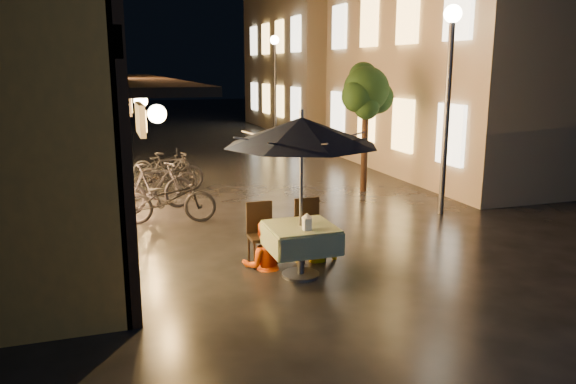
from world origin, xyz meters
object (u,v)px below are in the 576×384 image
object	(u,v)px
streetlamp_near	(449,73)
table_lantern	(307,221)
cafe_table	(301,238)
bicycle_0	(168,199)
patio_umbrella	(301,132)
person_orange	(264,222)
person_yellow	(316,219)

from	to	relation	value
streetlamp_near	table_lantern	size ratio (longest dim) A/B	16.92
cafe_table	table_lantern	size ratio (longest dim) A/B	3.96
bicycle_0	patio_umbrella	bearing A→B (deg)	-147.72
streetlamp_near	table_lantern	distance (m)	5.26
table_lantern	person_orange	xyz separation A→B (m)	(-0.41, 0.79, -0.19)
streetlamp_near	bicycle_0	world-z (taller)	streetlamp_near
patio_umbrella	person_yellow	size ratio (longest dim) A/B	1.78
cafe_table	person_orange	xyz separation A→B (m)	(-0.41, 0.53, 0.14)
cafe_table	person_orange	distance (m)	0.68
cafe_table	person_yellow	xyz separation A→B (m)	(0.47, 0.58, 0.10)
person_orange	person_yellow	xyz separation A→B (m)	(0.88, 0.05, -0.03)
table_lantern	person_yellow	bearing A→B (deg)	60.76
person_yellow	person_orange	bearing A→B (deg)	4.68
cafe_table	person_orange	size ratio (longest dim) A/B	0.68
cafe_table	patio_umbrella	distance (m)	1.56
table_lantern	person_orange	distance (m)	0.91
streetlamp_near	cafe_table	xyz separation A→B (m)	(-4.02, -2.48, -2.33)
patio_umbrella	bicycle_0	xyz separation A→B (m)	(-1.52, 3.54, -1.66)
person_yellow	cafe_table	bearing A→B (deg)	52.50
patio_umbrella	bicycle_0	bearing A→B (deg)	113.21
streetlamp_near	patio_umbrella	world-z (taller)	streetlamp_near
patio_umbrella	person_yellow	bearing A→B (deg)	51.18
table_lantern	patio_umbrella	bearing A→B (deg)	90.00
cafe_table	person_yellow	distance (m)	0.75
patio_umbrella	streetlamp_near	bearing A→B (deg)	31.60
bicycle_0	person_yellow	bearing A→B (deg)	-137.05
person_orange	bicycle_0	distance (m)	3.22
streetlamp_near	person_orange	distance (m)	5.32
cafe_table	person_orange	world-z (taller)	person_orange
table_lantern	bicycle_0	world-z (taller)	table_lantern
streetlamp_near	person_yellow	distance (m)	4.60
person_orange	person_yellow	bearing A→B (deg)	-165.91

